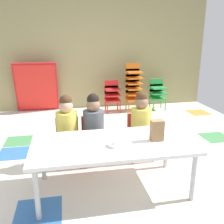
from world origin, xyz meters
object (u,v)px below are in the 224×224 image
seated_child_far_right (141,119)px  paper_plate_near_edge (113,147)px  seated_child_middle_seat (94,122)px  paper_bag_brown (157,130)px  donut_powdered_on_plate (113,145)px  seated_child_near_camera (67,124)px  paper_plate_center_table (128,136)px  folded_activity_table (37,88)px  kid_chair_red_stack (112,94)px  kid_chair_green_stack (157,92)px  kid_chair_orange_stack (133,85)px  craft_table (113,146)px

seated_child_far_right → paper_plate_near_edge: (-0.52, -0.74, -0.01)m
seated_child_middle_seat → paper_bag_brown: seated_child_middle_seat is taller
paper_plate_near_edge → donut_powdered_on_plate: donut_powdered_on_plate is taller
seated_child_near_camera → seated_child_far_right: bearing=0.0°
paper_plate_center_table → donut_powdered_on_plate: bearing=-131.6°
paper_plate_near_edge → paper_plate_center_table: (0.22, 0.25, 0.00)m
seated_child_near_camera → folded_activity_table: bearing=103.3°
seated_child_near_camera → kid_chair_red_stack: bearing=66.2°
seated_child_far_right → kid_chair_green_stack: seated_child_far_right is taller
kid_chair_orange_stack → paper_bag_brown: 3.00m
donut_powdered_on_plate → paper_bag_brown: bearing=8.9°
kid_chair_orange_stack → kid_chair_green_stack: bearing=-0.1°
kid_chair_red_stack → paper_plate_near_edge: size_ratio=3.78×
seated_child_far_right → kid_chair_green_stack: size_ratio=1.35×
seated_child_middle_seat → paper_plate_near_edge: (0.10, -0.74, -0.01)m
folded_activity_table → paper_plate_near_edge: size_ratio=6.04×
seated_child_near_camera → donut_powdered_on_plate: seated_child_near_camera is taller
paper_bag_brown → paper_plate_center_table: (-0.26, 0.17, -0.11)m
folded_activity_table → paper_plate_near_edge: folded_activity_table is taller
paper_plate_near_edge → seated_child_near_camera: bearing=120.3°
kid_chair_red_stack → paper_bag_brown: paper_bag_brown is taller
seated_child_near_camera → paper_plate_near_edge: (0.43, -0.74, -0.01)m
seated_child_near_camera → paper_plate_center_table: size_ratio=5.10×
seated_child_near_camera → seated_child_far_right: size_ratio=1.00×
paper_bag_brown → seated_child_middle_seat: bearing=131.5°
seated_child_middle_seat → kid_chair_green_stack: size_ratio=1.35×
seated_child_far_right → folded_activity_table: 3.01m
kid_chair_orange_stack → paper_bag_brown: bearing=-101.0°
seated_child_middle_seat → paper_plate_near_edge: seated_child_middle_seat is taller
donut_powdered_on_plate → paper_plate_center_table: bearing=48.4°
seated_child_near_camera → craft_table: bearing=-54.2°
paper_plate_near_edge → paper_plate_center_table: 0.33m
paper_plate_center_table → kid_chair_green_stack: bearing=63.2°
craft_table → kid_chair_green_stack: bearing=61.3°
seated_child_near_camera → paper_plate_near_edge: seated_child_near_camera is taller
seated_child_far_right → paper_plate_near_edge: bearing=-125.0°
kid_chair_orange_stack → paper_plate_center_table: kid_chair_orange_stack is taller
seated_child_near_camera → folded_activity_table: 2.64m
craft_table → paper_plate_near_edge: 0.12m
paper_plate_center_table → folded_activity_table: bearing=112.4°
kid_chair_red_stack → paper_plate_center_table: 2.80m
kid_chair_green_stack → paper_bag_brown: size_ratio=3.09×
seated_child_near_camera → folded_activity_table: folded_activity_table is taller
kid_chair_green_stack → paper_plate_near_edge: 3.43m
seated_child_near_camera → paper_bag_brown: seated_child_near_camera is taller
kid_chair_green_stack → kid_chair_orange_stack: bearing=179.9°
kid_chair_red_stack → paper_bag_brown: size_ratio=3.09×
seated_child_middle_seat → paper_plate_near_edge: 0.74m
craft_table → kid_chair_red_stack: 2.97m
kid_chair_green_stack → donut_powdered_on_plate: (-1.62, -3.02, 0.17)m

